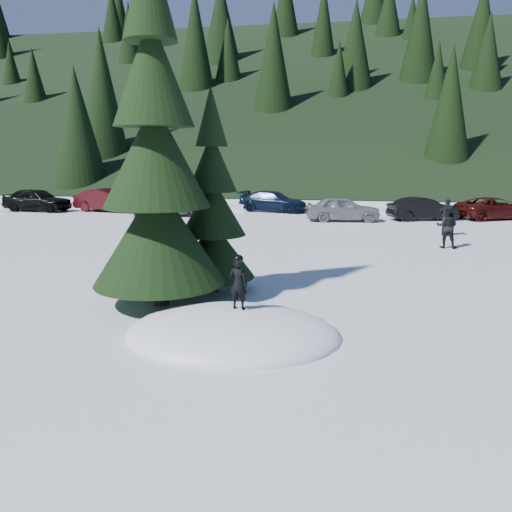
% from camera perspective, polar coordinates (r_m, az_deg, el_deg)
% --- Properties ---
extents(ground, '(200.00, 200.00, 0.00)m').
position_cam_1_polar(ground, '(10.44, -2.67, -8.97)').
color(ground, white).
rests_on(ground, ground).
extents(snow_mound, '(4.48, 3.52, 0.96)m').
position_cam_1_polar(snow_mound, '(10.44, -2.67, -8.97)').
color(snow_mound, silver).
rests_on(snow_mound, ground).
extents(forest_hillside, '(200.00, 60.00, 25.00)m').
position_cam_1_polar(forest_hillside, '(64.20, 7.91, 19.44)').
color(forest_hillside, black).
rests_on(forest_hillside, ground).
extents(spruce_tall, '(3.20, 3.20, 8.60)m').
position_cam_1_polar(spruce_tall, '(12.14, -11.37, 9.74)').
color(spruce_tall, black).
rests_on(spruce_tall, ground).
extents(spruce_short, '(2.20, 2.20, 5.37)m').
position_cam_1_polar(spruce_short, '(13.26, -4.96, 4.79)').
color(spruce_short, black).
rests_on(spruce_short, ground).
extents(child_skier, '(0.44, 0.33, 1.09)m').
position_cam_1_polar(child_skier, '(10.38, -2.02, -3.17)').
color(child_skier, black).
rests_on(child_skier, snow_mound).
extents(adult_0, '(0.96, 0.83, 1.71)m').
position_cam_1_polar(adult_0, '(21.05, 21.02, 3.16)').
color(adult_0, black).
rests_on(adult_0, ground).
extents(adult_1, '(1.06, 0.77, 1.67)m').
position_cam_1_polar(adult_1, '(24.23, 21.00, 4.14)').
color(adult_1, black).
rests_on(adult_1, ground).
extents(car_0, '(4.52, 2.14, 1.49)m').
position_cam_1_polar(car_0, '(35.42, -23.75, 5.92)').
color(car_0, black).
rests_on(car_0, ground).
extents(car_1, '(4.58, 2.19, 1.45)m').
position_cam_1_polar(car_1, '(33.61, -16.50, 6.13)').
color(car_1, '#33090D').
rests_on(car_1, ground).
extents(car_2, '(5.69, 3.67, 1.46)m').
position_cam_1_polar(car_2, '(30.66, -9.52, 5.97)').
color(car_2, '#47494E').
rests_on(car_2, ground).
extents(car_3, '(4.80, 2.85, 1.30)m').
position_cam_1_polar(car_3, '(32.23, 1.98, 6.25)').
color(car_3, black).
rests_on(car_3, ground).
extents(car_4, '(4.20, 2.06, 1.38)m').
position_cam_1_polar(car_4, '(28.06, 9.91, 5.36)').
color(car_4, gray).
rests_on(car_4, ground).
extents(car_5, '(4.09, 2.52, 1.27)m').
position_cam_1_polar(car_5, '(29.58, 18.54, 5.14)').
color(car_5, black).
rests_on(car_5, ground).
extents(car_6, '(4.90, 3.64, 1.24)m').
position_cam_1_polar(car_6, '(31.62, 25.60, 4.95)').
color(car_6, '#3A0C0A').
rests_on(car_6, ground).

